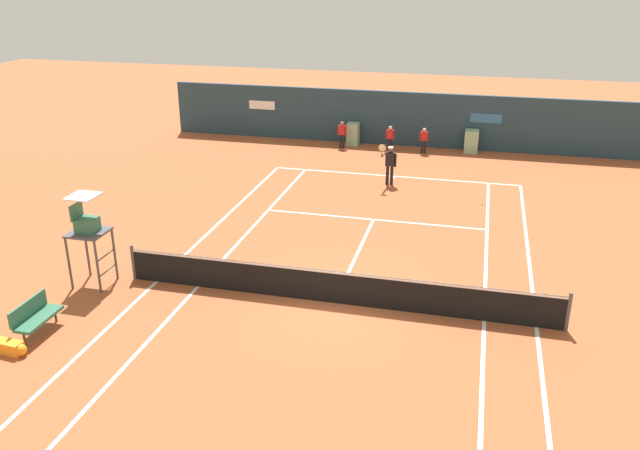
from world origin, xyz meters
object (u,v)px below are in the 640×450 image
at_px(ball_kid_left_post, 390,137).
at_px(tennis_ball_by_sideline, 482,204).
at_px(player_bench, 35,315).
at_px(umpire_chair, 87,228).
at_px(equipment_bag, 9,347).
at_px(ball_kid_centre_post, 424,139).
at_px(player_on_baseline, 390,162).
at_px(ball_kid_right_post, 342,133).

relative_size(ball_kid_left_post, tennis_ball_by_sideline, 18.41).
bearing_deg(tennis_ball_by_sideline, player_bench, -130.93).
bearing_deg(umpire_chair, equipment_bag, 0.74).
bearing_deg(ball_kid_centre_post, tennis_ball_by_sideline, 106.09).
height_order(player_on_baseline, ball_kid_left_post, player_on_baseline).
height_order(ball_kid_right_post, ball_kid_centre_post, ball_kid_right_post).
distance_m(umpire_chair, player_on_baseline, 13.08).
distance_m(player_on_baseline, ball_kid_centre_post, 5.30).
distance_m(ball_kid_right_post, ball_kid_left_post, 2.41).
xyz_separation_m(umpire_chair, ball_kid_left_post, (6.18, 16.28, -1.02)).
xyz_separation_m(player_bench, player_on_baseline, (6.82, 13.84, 0.47)).
xyz_separation_m(player_bench, ball_kid_centre_post, (7.72, 19.05, 0.21)).
bearing_deg(player_bench, tennis_ball_by_sideline, 139.07).
relative_size(umpire_chair, ball_kid_centre_post, 2.16).
xyz_separation_m(umpire_chair, player_on_baseline, (6.92, 11.07, -0.76)).
bearing_deg(player_on_baseline, tennis_ball_by_sideline, 163.04).
bearing_deg(player_on_baseline, equipment_bag, 69.98).
xyz_separation_m(equipment_bag, ball_kid_left_post, (6.14, 20.01, 0.56)).
relative_size(player_on_baseline, tennis_ball_by_sideline, 27.24).
bearing_deg(ball_kid_centre_post, ball_kid_left_post, -7.44).
height_order(equipment_bag, ball_kid_right_post, ball_kid_right_post).
distance_m(umpire_chair, ball_kid_right_post, 16.74).
xyz_separation_m(equipment_bag, ball_kid_right_post, (3.73, 20.01, 0.61)).
height_order(ball_kid_right_post, ball_kid_left_post, ball_kid_right_post).
height_order(player_bench, ball_kid_left_post, ball_kid_left_post).
bearing_deg(ball_kid_left_post, ball_kid_centre_post, -179.26).
bearing_deg(ball_kid_centre_post, player_bench, 60.49).
relative_size(equipment_bag, tennis_ball_by_sideline, 15.02).
height_order(equipment_bag, tennis_ball_by_sideline, equipment_bag).
xyz_separation_m(equipment_bag, player_on_baseline, (6.88, 14.80, 0.82)).
xyz_separation_m(player_on_baseline, ball_kid_centre_post, (0.90, 5.21, -0.26)).
bearing_deg(equipment_bag, tennis_ball_by_sideline, 51.03).
relative_size(player_bench, player_on_baseline, 0.75).
height_order(player_bench, tennis_ball_by_sideline, player_bench).
xyz_separation_m(player_bench, equipment_bag, (-0.06, -0.96, -0.35)).
distance_m(umpire_chair, ball_kid_left_post, 17.44).
height_order(player_on_baseline, ball_kid_right_post, player_on_baseline).
xyz_separation_m(player_on_baseline, ball_kid_left_post, (-0.74, 5.21, -0.26)).
bearing_deg(tennis_ball_by_sideline, ball_kid_right_post, 136.00).
distance_m(equipment_bag, ball_kid_left_post, 20.93).
distance_m(equipment_bag, tennis_ball_by_sideline, 17.05).
xyz_separation_m(ball_kid_right_post, ball_kid_left_post, (2.41, -0.00, -0.05)).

